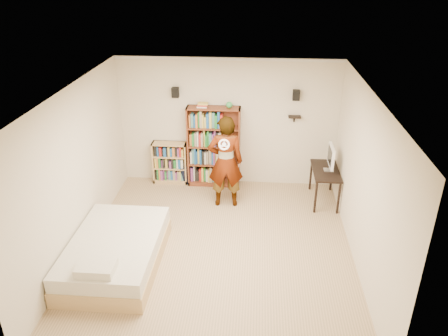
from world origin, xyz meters
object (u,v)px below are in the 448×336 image
at_px(computer_desk, 324,185).
at_px(daybed, 115,249).
at_px(low_bookshelf, 170,163).
at_px(person, 226,162).
at_px(tall_bookshelf, 214,147).

distance_m(computer_desk, daybed, 4.23).
relative_size(low_bookshelf, computer_desk, 0.90).
height_order(low_bookshelf, daybed, low_bookshelf).
height_order(daybed, person, person).
relative_size(tall_bookshelf, computer_desk, 1.71).
bearing_deg(computer_desk, tall_bookshelf, 166.25).
bearing_deg(tall_bookshelf, daybed, -113.72).
relative_size(computer_desk, daybed, 0.48).
bearing_deg(computer_desk, daybed, -146.51).
distance_m(tall_bookshelf, person, 0.90).
xyz_separation_m(low_bookshelf, computer_desk, (3.21, -0.57, -0.11)).
bearing_deg(computer_desk, low_bookshelf, 169.85).
bearing_deg(low_bookshelf, person, -34.40).
relative_size(tall_bookshelf, daybed, 0.83).
distance_m(low_bookshelf, daybed, 2.93).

